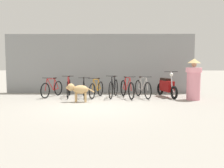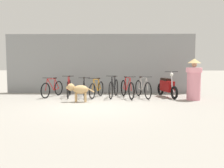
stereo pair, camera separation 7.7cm
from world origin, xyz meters
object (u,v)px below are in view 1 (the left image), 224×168
Objects in this scene: bicycle_4 at (113,88)px; motorcycle at (167,87)px; bicycle_6 at (143,89)px; person_in_robes at (194,79)px; bicycle_5 at (127,89)px; bicycle_3 at (96,89)px; bicycle_0 at (52,89)px; bicycle_1 at (69,88)px; bicycle_2 at (84,89)px; stray_dog at (78,90)px.

motorcycle reaches higher than bicycle_4.
person_in_robes is at bearing 55.47° from bicycle_6.
bicycle_5 reaches higher than bicycle_6.
motorcycle is 1.24m from person_in_robes.
bicycle_4 reaches higher than bicycle_5.
bicycle_3 is 1.93m from bicycle_6.
bicycle_0 is 0.96× the size of person_in_robes.
bicycle_5 is at bearing 80.35° from bicycle_1.
person_in_robes reaches higher than bicycle_0.
person_in_robes is (0.88, -0.79, 0.37)m from motorcycle.
motorcycle reaches higher than bicycle_0.
bicycle_3 is at bearing 70.58° from bicycle_2.
bicycle_2 is 0.55m from bicycle_3.
bicycle_5 is at bearing 105.10° from bicycle_3.
bicycle_3 is 2.97m from motorcycle.
bicycle_4 reaches higher than bicycle_0.
bicycle_5 is 0.94× the size of motorcycle.
bicycle_0 is 2.62m from bicycle_4.
bicycle_5 is at bearing -149.22° from stray_dog.
bicycle_1 is 1.00× the size of bicycle_4.
bicycle_0 is at bearing -100.31° from bicycle_1.
bicycle_6 reaches higher than stray_dog.
bicycle_5 is at bearing -26.33° from person_in_robes.
bicycle_5 is 1.71m from motorcycle.
motorcycle is 1.13× the size of person_in_robes.
person_in_robes reaches higher than bicycle_1.
bicycle_5 reaches higher than bicycle_0.
bicycle_6 is 1.56× the size of stray_dog.
bicycle_4 is 0.57m from bicycle_5.
bicycle_0 is at bearing -78.95° from bicycle_3.
bicycle_4 is (1.25, -0.05, 0.03)m from bicycle_2.
bicycle_5 reaches higher than stray_dog.
bicycle_3 is 0.96× the size of person_in_robes.
bicycle_2 is at bearing -84.61° from bicycle_3.
motorcycle is at bearing 83.03° from bicycle_6.
bicycle_0 is 0.72m from bicycle_1.
bicycle_2 is at bearing -108.71° from bicycle_6.
bicycle_4 reaches higher than bicycle_2.
bicycle_6 is at bearing -31.74° from person_in_robes.
bicycle_4 is at bearing 81.93° from bicycle_1.
bicycle_6 is at bearing 99.44° from bicycle_4.
bicycle_2 is (0.65, -0.02, -0.03)m from bicycle_1.
stray_dog is (-3.56, -1.38, 0.03)m from motorcycle.
motorcycle is 1.71× the size of stray_dog.
stray_dog is at bearing -10.09° from bicycle_3.
person_in_robes is (4.44, 0.59, 0.35)m from stray_dog.
bicycle_0 is at bearing -109.12° from bicycle_6.
bicycle_5 is 1.61× the size of stray_dog.
bicycle_6 reaches higher than bicycle_0.
bicycle_5 is (1.81, -0.14, 0.01)m from bicycle_2.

